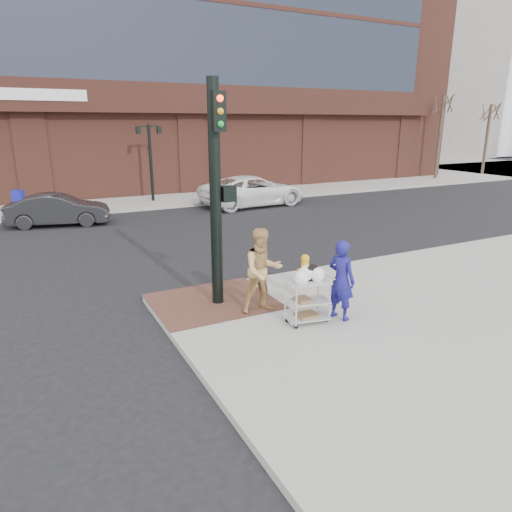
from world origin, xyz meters
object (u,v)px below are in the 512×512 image
pedestrian_tan (263,271)px  sedan_dark (58,210)px  woman_blue (341,280)px  lamp_post (150,154)px  fire_hydrant (305,270)px  traffic_signal_pole (217,189)px  utility_cart (308,297)px  minivan_white (253,191)px

pedestrian_tan → sedan_dark: bearing=109.4°
woman_blue → pedestrian_tan: 1.71m
lamp_post → woman_blue: size_ratio=2.29×
woman_blue → fire_hydrant: (0.45, 2.08, -0.44)m
traffic_signal_pole → fire_hydrant: 3.31m
pedestrian_tan → utility_cart: bearing=-54.6°
sedan_dark → minivan_white: bearing=-73.3°
woman_blue → utility_cart: bearing=60.0°
fire_hydrant → minivan_white: bearing=69.2°
fire_hydrant → woman_blue: bearing=-102.2°
traffic_signal_pole → sedan_dark: bearing=102.5°
lamp_post → minivan_white: 5.80m
minivan_white → fire_hydrant: (-4.57, -12.00, -0.21)m
lamp_post → fire_hydrant: lamp_post is taller
traffic_signal_pole → fire_hydrant: (2.42, 0.06, -2.25)m
lamp_post → pedestrian_tan: 16.31m
pedestrian_tan → sedan_dark: size_ratio=0.46×
pedestrian_tan → fire_hydrant: size_ratio=2.25×
fire_hydrant → sedan_dark: bearing=113.5°
lamp_post → utility_cart: (-1.24, -17.09, -1.91)m
lamp_post → fire_hydrant: bearing=-90.2°
minivan_white → utility_cart: (-5.75, -13.93, -0.08)m
sedan_dark → fire_hydrant: size_ratio=4.86×
woman_blue → sedan_dark: bearing=0.1°
traffic_signal_pole → pedestrian_tan: bearing=-53.6°
woman_blue → fire_hydrant: bearing=-30.6°
lamp_post → utility_cart: lamp_post is taller
minivan_white → lamp_post: bearing=50.7°
utility_cart → fire_hydrant: size_ratio=1.46×
fire_hydrant → utility_cart: bearing=-121.7°
traffic_signal_pole → utility_cart: traffic_signal_pole is taller
lamp_post → minivan_white: (4.51, -3.16, -1.83)m
utility_cart → fire_hydrant: bearing=58.3°
lamp_post → minivan_white: bearing=-35.0°
traffic_signal_pole → sedan_dark: traffic_signal_pole is taller
utility_cart → fire_hydrant: utility_cart is taller
woman_blue → minivan_white: 14.95m
woman_blue → sedan_dark: (-4.53, 13.55, -0.35)m
pedestrian_tan → minivan_white: pedestrian_tan is taller
traffic_signal_pole → woman_blue: 3.35m
minivan_white → utility_cart: minivan_white is taller
sedan_dark → traffic_signal_pole: bearing=-154.0°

